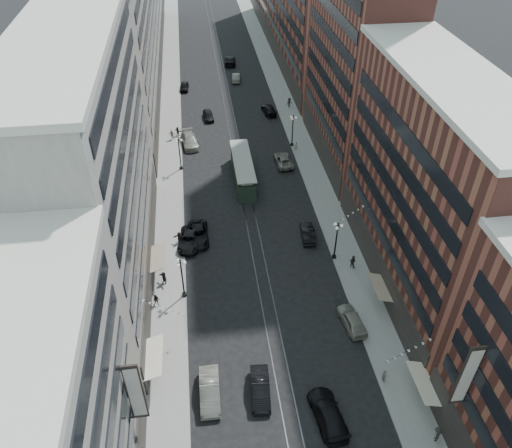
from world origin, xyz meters
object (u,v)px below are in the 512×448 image
lamppost_sw_far (182,277)px  car_12 (269,109)px  car_9 (184,87)px  car_14 (236,78)px  pedestrian_5 (179,237)px  pedestrian_extra_1 (158,361)px  car_13 (208,115)px  car_1 (210,391)px  car_10 (308,233)px  pedestrian_4 (384,375)px  car_extra_0 (230,60)px  lamppost_sw_mid (180,152)px  car_8 (190,140)px  pedestrian_6 (172,135)px  pedestrian_9 (289,103)px  car_5 (260,388)px  pedestrian_8 (296,146)px  pedestrian_2 (156,300)px  car_4 (352,320)px  car_7 (198,234)px  car_11 (283,160)px  lamppost_se_mid (293,129)px  pedestrian_3 (437,434)px  pedestrian_7 (353,261)px  pedestrian_extra_0 (164,278)px  streetcar (243,171)px  lamppost_se_far (336,239)px  car_2 (189,240)px  car_6 (328,414)px  pedestrian_extra_2 (178,131)px

lamppost_sw_far → car_12: (16.43, 44.62, -2.36)m
car_9 → car_14: bearing=20.5°
pedestrian_5 → pedestrian_extra_1: (-2.21, -18.57, -0.01)m
car_13 → car_12: bearing=0.1°
car_1 → car_12: car_1 is taller
car_10 → car_12: size_ratio=0.90×
car_1 → pedestrian_4: bearing=-0.9°
car_13 → car_extra_0: (6.29, 26.37, 0.12)m
lamppost_sw_mid → car_8: 8.01m
car_12 → pedestrian_6: 19.51m
pedestrian_9 → lamppost_sw_far: bearing=-128.8°
car_5 → car_8: bearing=100.5°
pedestrian_8 → car_extra_0: pedestrian_8 is taller
pedestrian_2 → pedestrian_8: bearing=62.6°
car_4 → car_7: bearing=-53.7°
car_11 → pedestrian_2: bearing=53.5°
lamppost_se_mid → car_7: 27.62m
pedestrian_3 → pedestrian_7: size_ratio=0.99×
car_8 → pedestrian_9: 22.39m
pedestrian_3 → car_12: size_ratio=0.33×
car_extra_0 → car_10: bearing=98.9°
pedestrian_6 → car_4: bearing=119.3°
lamppost_sw_mid → car_extra_0: (11.44, 43.06, -2.25)m
car_7 → pedestrian_extra_0: pedestrian_extra_0 is taller
lamppost_sw_mid → streetcar: lamppost_sw_mid is taller
lamppost_se_far → pedestrian_6: size_ratio=3.04×
lamppost_sw_far → pedestrian_5: lamppost_sw_far is taller
car_13 → car_5: bearing=-92.9°
pedestrian_2 → pedestrian_9: size_ratio=0.82×
car_9 → car_13: car_13 is taller
car_2 → pedestrian_3: (20.43, -28.92, 0.23)m
lamppost_se_far → car_1: size_ratio=1.05×
car_6 → car_14: bearing=-96.2°
car_1 → lamppost_se_far: bearing=47.4°
car_9 → pedestrian_9: bearing=-24.9°
car_5 → car_9: car_5 is taller
car_4 → pedestrian_extra_0: 21.75m
pedestrian_3 → pedestrian_extra_2: pedestrian_3 is taller
pedestrian_extra_1 → car_14: bearing=-170.8°
car_10 → car_13: bearing=-68.2°
pedestrian_4 → pedestrian_extra_1: (-21.33, 4.46, 0.01)m
car_2 → pedestrian_extra_2: (-1.19, 28.88, 0.17)m
lamppost_se_far → car_13: lamppost_se_far is taller
pedestrian_5 → car_extra_0: 61.81m
lamppost_sw_mid → car_10: (16.00, -18.64, -2.35)m
car_2 → car_11: car_2 is taller
pedestrian_7 → pedestrian_extra_0: size_ratio=1.05×
lamppost_sw_far → pedestrian_extra_1: bearing=-106.0°
car_5 → car_9: (-5.79, 70.68, -0.12)m
lamppost_se_far → lamppost_sw_mid: bearing=128.7°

